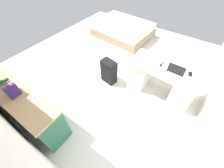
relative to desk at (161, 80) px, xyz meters
name	(u,v)px	position (x,y,z in m)	size (l,w,h in m)	color
ground_plane	(118,72)	(1.11, -0.02, -0.38)	(6.00, 6.00, 0.00)	silver
desk	(161,80)	(0.00, 0.00, 0.00)	(1.45, 0.69, 0.74)	silver
office_chair	(176,61)	(-0.06, -0.78, 0.04)	(0.55, 0.55, 0.94)	black
credenza	(26,107)	(1.78, 2.10, 0.02)	(1.80, 0.48, 0.80)	#28664C
bed	(123,30)	(2.03, -1.71, -0.14)	(2.00, 1.53, 0.58)	gray
suitcase_black	(109,72)	(1.14, 0.37, -0.08)	(0.36, 0.22, 0.61)	black
laptop	(176,70)	(-0.20, 0.01, 0.40)	(0.31, 0.23, 0.21)	#333338
computer_mouse	(164,65)	(0.06, -0.04, 0.37)	(0.06, 0.10, 0.03)	white
cell_phone_near_laptop	(190,74)	(-0.45, -0.09, 0.36)	(0.07, 0.14, 0.01)	black
cell_phone_by_mouse	(162,65)	(0.08, -0.04, 0.36)	(0.07, 0.14, 0.01)	black
book_row	(10,89)	(1.78, 2.10, 0.52)	(0.23, 0.17, 0.24)	navy
figurine_small	(0,81)	(2.18, 2.10, 0.47)	(0.08, 0.08, 0.11)	#4C7FBF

